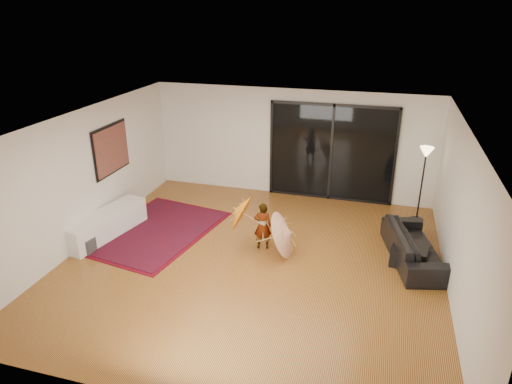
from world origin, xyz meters
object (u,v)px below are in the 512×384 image
at_px(media_console, 106,224).
at_px(ottoman, 409,254).
at_px(child, 263,226).
at_px(sofa, 414,246).

height_order(media_console, ottoman, media_console).
xyz_separation_m(ottoman, child, (-2.83, -0.20, 0.30)).
distance_m(media_console, sofa, 6.25).
height_order(media_console, child, child).
bearing_deg(sofa, media_console, 83.23).
bearing_deg(child, media_console, -8.73).
xyz_separation_m(media_console, sofa, (6.20, 0.75, 0.03)).
xyz_separation_m(sofa, child, (-2.90, -0.35, 0.19)).
height_order(ottoman, child, child).
distance_m(sofa, child, 2.93).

